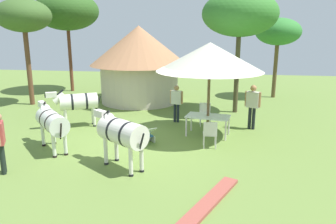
{
  "coord_description": "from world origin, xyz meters",
  "views": [
    {
      "loc": [
        2.34,
        -10.47,
        3.8
      ],
      "look_at": [
        0.73,
        0.37,
        1.0
      ],
      "focal_mm": 35.07,
      "sensor_mm": 36.0,
      "label": 1
    }
  ],
  "objects_px": {
    "patio_chair_near_hut": "(210,133)",
    "zebra_by_umbrella": "(52,121)",
    "thatched_hut": "(139,60)",
    "acacia_tree_right_background": "(23,17)",
    "acacia_tree_behind_hut": "(240,14)",
    "standing_watcher": "(0,138)",
    "acacia_tree_far_lawn": "(67,11)",
    "patio_chair_east_end": "(205,113)",
    "guest_behind_table": "(177,100)",
    "patio_dining_table": "(208,118)",
    "striped_lounge_chair": "(145,135)",
    "zebra_nearest_camera": "(77,102)",
    "zebra_toward_hut": "(121,132)",
    "shade_umbrella": "(210,57)",
    "acacia_tree_left_background": "(278,32)",
    "guest_beside_umbrella": "(253,103)"
  },
  "relations": [
    {
      "from": "standing_watcher",
      "to": "patio_dining_table",
      "type": "bearing_deg",
      "value": 98.2
    },
    {
      "from": "patio_chair_east_end",
      "to": "thatched_hut",
      "type": "bearing_deg",
      "value": -54.12
    },
    {
      "from": "thatched_hut",
      "to": "acacia_tree_left_background",
      "type": "height_order",
      "value": "acacia_tree_left_background"
    },
    {
      "from": "striped_lounge_chair",
      "to": "zebra_nearest_camera",
      "type": "height_order",
      "value": "zebra_nearest_camera"
    },
    {
      "from": "guest_behind_table",
      "to": "patio_chair_east_end",
      "type": "bearing_deg",
      "value": -179.36
    },
    {
      "from": "zebra_toward_hut",
      "to": "patio_chair_near_hut",
      "type": "bearing_deg",
      "value": -15.31
    },
    {
      "from": "thatched_hut",
      "to": "acacia_tree_far_lawn",
      "type": "xyz_separation_m",
      "value": [
        -4.89,
        2.38,
        2.58
      ]
    },
    {
      "from": "zebra_toward_hut",
      "to": "acacia_tree_behind_hut",
      "type": "bearing_deg",
      "value": 9.2
    },
    {
      "from": "thatched_hut",
      "to": "acacia_tree_right_background",
      "type": "height_order",
      "value": "acacia_tree_right_background"
    },
    {
      "from": "striped_lounge_chair",
      "to": "standing_watcher",
      "type": "bearing_deg",
      "value": -174.29
    },
    {
      "from": "patio_dining_table",
      "to": "acacia_tree_behind_hut",
      "type": "bearing_deg",
      "value": 72.38
    },
    {
      "from": "guest_beside_umbrella",
      "to": "zebra_toward_hut",
      "type": "xyz_separation_m",
      "value": [
        -3.94,
        -4.27,
        -0.01
      ]
    },
    {
      "from": "shade_umbrella",
      "to": "acacia_tree_right_background",
      "type": "xyz_separation_m",
      "value": [
        -9.08,
        3.76,
        1.51
      ]
    },
    {
      "from": "standing_watcher",
      "to": "zebra_by_umbrella",
      "type": "height_order",
      "value": "standing_watcher"
    },
    {
      "from": "thatched_hut",
      "to": "acacia_tree_right_background",
      "type": "distance_m",
      "value": 5.94
    },
    {
      "from": "striped_lounge_chair",
      "to": "acacia_tree_far_lawn",
      "type": "relative_size",
      "value": 0.16
    },
    {
      "from": "patio_chair_near_hut",
      "to": "patio_chair_east_end",
      "type": "xyz_separation_m",
      "value": [
        -0.26,
        2.6,
        0.0
      ]
    },
    {
      "from": "patio_chair_east_end",
      "to": "standing_watcher",
      "type": "distance_m",
      "value": 7.48
    },
    {
      "from": "patio_dining_table",
      "to": "striped_lounge_chair",
      "type": "distance_m",
      "value": 2.4
    },
    {
      "from": "thatched_hut",
      "to": "zebra_toward_hut",
      "type": "relative_size",
      "value": 2.76
    },
    {
      "from": "guest_beside_umbrella",
      "to": "guest_behind_table",
      "type": "relative_size",
      "value": 1.11
    },
    {
      "from": "guest_beside_umbrella",
      "to": "patio_chair_east_end",
      "type": "bearing_deg",
      "value": -164.98
    },
    {
      "from": "patio_chair_near_hut",
      "to": "zebra_by_umbrella",
      "type": "bearing_deg",
      "value": -174.46
    },
    {
      "from": "thatched_hut",
      "to": "zebra_nearest_camera",
      "type": "relative_size",
      "value": 2.7
    },
    {
      "from": "patio_chair_east_end",
      "to": "striped_lounge_chair",
      "type": "height_order",
      "value": "patio_chair_east_end"
    },
    {
      "from": "guest_behind_table",
      "to": "acacia_tree_left_background",
      "type": "distance_m",
      "value": 8.05
    },
    {
      "from": "zebra_by_umbrella",
      "to": "standing_watcher",
      "type": "bearing_deg",
      "value": -147.67
    },
    {
      "from": "zebra_by_umbrella",
      "to": "acacia_tree_behind_hut",
      "type": "distance_m",
      "value": 9.08
    },
    {
      "from": "acacia_tree_right_background",
      "to": "acacia_tree_far_lawn",
      "type": "distance_m",
      "value": 3.91
    },
    {
      "from": "striped_lounge_chair",
      "to": "zebra_toward_hut",
      "type": "height_order",
      "value": "zebra_toward_hut"
    },
    {
      "from": "acacia_tree_right_background",
      "to": "acacia_tree_far_lawn",
      "type": "xyz_separation_m",
      "value": [
        0.44,
        3.86,
        0.42
      ]
    },
    {
      "from": "zebra_nearest_camera",
      "to": "striped_lounge_chair",
      "type": "bearing_deg",
      "value": -144.24
    },
    {
      "from": "patio_chair_east_end",
      "to": "striped_lounge_chair",
      "type": "xyz_separation_m",
      "value": [
        -1.96,
        -2.38,
        -0.27
      ]
    },
    {
      "from": "zebra_toward_hut",
      "to": "acacia_tree_behind_hut",
      "type": "xyz_separation_m",
      "value": [
        3.44,
        6.89,
        3.37
      ]
    },
    {
      "from": "zebra_nearest_camera",
      "to": "acacia_tree_left_background",
      "type": "height_order",
      "value": "acacia_tree_left_background"
    },
    {
      "from": "acacia_tree_far_lawn",
      "to": "zebra_nearest_camera",
      "type": "bearing_deg",
      "value": -64.1
    },
    {
      "from": "shade_umbrella",
      "to": "zebra_nearest_camera",
      "type": "height_order",
      "value": "shade_umbrella"
    },
    {
      "from": "acacia_tree_far_lawn",
      "to": "zebra_by_umbrella",
      "type": "bearing_deg",
      "value": -68.93
    },
    {
      "from": "guest_behind_table",
      "to": "zebra_by_umbrella",
      "type": "xyz_separation_m",
      "value": [
        -3.51,
        -3.78,
        0.01
      ]
    },
    {
      "from": "shade_umbrella",
      "to": "acacia_tree_far_lawn",
      "type": "height_order",
      "value": "acacia_tree_far_lawn"
    },
    {
      "from": "guest_behind_table",
      "to": "acacia_tree_left_background",
      "type": "height_order",
      "value": "acacia_tree_left_background"
    },
    {
      "from": "patio_dining_table",
      "to": "shade_umbrella",
      "type": "bearing_deg",
      "value": 26.57
    },
    {
      "from": "guest_behind_table",
      "to": "zebra_toward_hut",
      "type": "distance_m",
      "value": 4.9
    },
    {
      "from": "striped_lounge_chair",
      "to": "acacia_tree_far_lawn",
      "type": "height_order",
      "value": "acacia_tree_far_lawn"
    },
    {
      "from": "zebra_toward_hut",
      "to": "shade_umbrella",
      "type": "bearing_deg",
      "value": 0.54
    },
    {
      "from": "standing_watcher",
      "to": "zebra_nearest_camera",
      "type": "xyz_separation_m",
      "value": [
        0.24,
        4.4,
        -0.01
      ]
    },
    {
      "from": "patio_chair_near_hut",
      "to": "zebra_nearest_camera",
      "type": "relative_size",
      "value": 0.48
    },
    {
      "from": "acacia_tree_far_lawn",
      "to": "patio_chair_near_hut",
      "type": "bearing_deg",
      "value": -45.58
    },
    {
      "from": "patio_chair_near_hut",
      "to": "zebra_by_umbrella",
      "type": "height_order",
      "value": "zebra_by_umbrella"
    },
    {
      "from": "patio_dining_table",
      "to": "acacia_tree_behind_hut",
      "type": "height_order",
      "value": "acacia_tree_behind_hut"
    }
  ]
}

